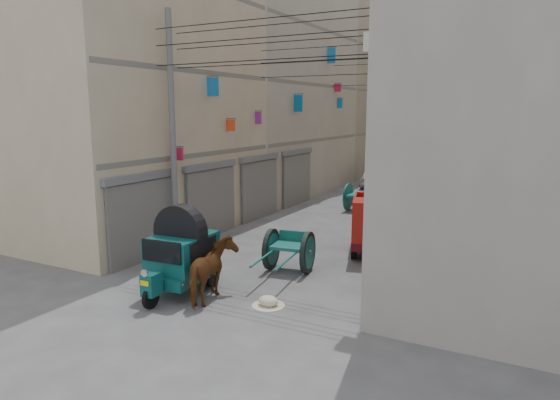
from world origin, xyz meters
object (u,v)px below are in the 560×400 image
Objects in this scene: distant_car_grey at (432,175)px; distant_car_green at (431,165)px; mini_truck at (376,226)px; second_cart at (362,197)px; tonga_cart at (289,250)px; feed_sack at (268,301)px; auto_rickshaw at (181,253)px; horse at (212,271)px; distant_car_white at (374,177)px.

distant_car_green is at bearing 88.18° from distant_car_grey.
mini_truck reaches higher than second_cart.
distant_car_grey is at bearing 81.49° from tonga_cart.
second_cart is at bearing 83.84° from distant_car_green.
feed_sack is at bearing 87.07° from distant_car_green.
auto_rickshaw reaches higher than horse.
auto_rickshaw is 2.73m from feed_sack.
tonga_cart is at bearing -104.11° from distant_car_grey.
horse is (-1.44, -0.34, 0.65)m from feed_sack.
horse is at bearing 87.09° from distant_car_white.
second_cart reaches higher than distant_car_white.
auto_rickshaw is at bearing -129.17° from tonga_cart.
auto_rickshaw is 6.92m from mini_truck.
horse is at bearing -109.76° from tonga_cart.
horse is at bearing -166.78° from feed_sack.
horse is 29.91m from distant_car_green.
auto_rickshaw is 1.17m from horse.
distant_car_white is (-4.71, 14.83, -0.33)m from mini_truck.
feed_sack is at bearing 0.34° from auto_rickshaw.
mini_truck is 15.56m from distant_car_white.
auto_rickshaw is 29.76m from distant_car_green.
distant_car_grey is at bearing 91.66° from feed_sack.
distant_car_green is at bearing -102.49° from horse.
mini_truck is (3.52, 5.95, -0.11)m from auto_rickshaw.
distant_car_grey reaches higher than feed_sack.
distant_car_white is at bearing 89.50° from auto_rickshaw.
second_cart is at bearing 98.28° from feed_sack.
mini_truck is 7.25m from second_cart.
second_cart is at bearing 94.22° from distant_car_white.
mini_truck is 7.40× the size of feed_sack.
distant_car_green reaches higher than distant_car_white.
distant_car_green is at bearing 80.04° from mini_truck.
distant_car_green reaches higher than tonga_cart.
auto_rickshaw is at bearing -91.93° from second_cart.
feed_sack is 0.28× the size of horse.
distant_car_green is at bearing 93.89° from feed_sack.
mini_truck is 2.08× the size of horse.
auto_rickshaw reaches higher than second_cart.
second_cart is at bearing -101.90° from horse.
auto_rickshaw is 12.67m from second_cart.
auto_rickshaw reaches higher than distant_car_grey.
tonga_cart is 1.58× the size of horse.
tonga_cart is 5.62× the size of feed_sack.
second_cart is 12.60m from feed_sack.
distant_car_grey is (1.89, 23.43, -0.44)m from auto_rickshaw.
auto_rickshaw is 0.90× the size of tonga_cart.
tonga_cart is at bearing 55.17° from auto_rickshaw.
distant_car_green is (-2.97, 23.80, -0.32)m from mini_truck.
distant_car_grey is at bearing -148.56° from distant_car_white.
distant_car_green is at bearing -110.26° from distant_car_white.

